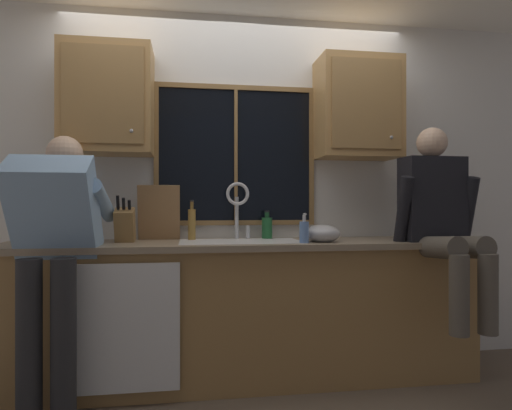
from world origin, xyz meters
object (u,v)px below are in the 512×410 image
(cutting_board, at_px, (159,213))
(knife_block, at_px, (125,226))
(person_standing, at_px, (54,240))
(person_sitting_on_counter, at_px, (440,214))
(mixing_bowl, at_px, (322,234))
(bottle_green_glass, at_px, (192,223))
(soap_dispenser, at_px, (304,232))
(bottle_tall_clear, at_px, (267,227))

(cutting_board, bearing_deg, knife_block, -139.39)
(person_standing, relative_size, cutting_board, 4.10)
(person_sitting_on_counter, bearing_deg, mixing_bowl, 168.12)
(person_sitting_on_counter, height_order, bottle_green_glass, person_sitting_on_counter)
(person_standing, distance_m, cutting_board, 0.77)
(soap_dispenser, height_order, bottle_green_glass, bottle_green_glass)
(person_sitting_on_counter, height_order, mixing_bowl, person_sitting_on_counter)
(knife_block, bearing_deg, bottle_tall_clear, 9.98)
(soap_dispenser, relative_size, bottle_green_glass, 0.69)
(bottle_green_glass, xyz_separation_m, bottle_tall_clear, (0.53, 0.03, -0.03))
(knife_block, xyz_separation_m, soap_dispenser, (1.13, -0.23, -0.04))
(cutting_board, distance_m, mixing_bowl, 1.13)
(person_sitting_on_counter, relative_size, knife_block, 3.92)
(bottle_green_glass, bearing_deg, bottle_tall_clear, 3.62)
(cutting_board, height_order, soap_dispenser, cutting_board)
(person_standing, bearing_deg, soap_dispenser, 5.10)
(bottle_green_glass, relative_size, bottle_tall_clear, 1.38)
(cutting_board, xyz_separation_m, bottle_tall_clear, (0.76, -0.01, -0.11))
(person_sitting_on_counter, height_order, bottle_tall_clear, person_sitting_on_counter)
(mixing_bowl, xyz_separation_m, bottle_green_glass, (-0.85, 0.28, 0.06))
(knife_block, relative_size, soap_dispenser, 1.68)
(knife_block, height_order, bottle_green_glass, knife_block)
(mixing_bowl, bearing_deg, person_sitting_on_counter, -11.88)
(mixing_bowl, bearing_deg, cutting_board, 163.19)
(person_standing, relative_size, knife_block, 4.91)
(person_standing, distance_m, person_sitting_on_counter, 2.35)
(person_sitting_on_counter, bearing_deg, cutting_board, 165.18)
(person_standing, xyz_separation_m, bottle_tall_clear, (1.29, 0.53, 0.04))
(person_standing, relative_size, bottle_tall_clear, 7.87)
(soap_dispenser, bearing_deg, person_standing, -174.90)
(bottle_green_glass, height_order, bottle_tall_clear, bottle_green_glass)
(mixing_bowl, height_order, soap_dispenser, soap_dispenser)
(person_standing, xyz_separation_m, soap_dispenser, (1.46, 0.13, 0.03))
(soap_dispenser, bearing_deg, mixing_bowl, 29.01)
(cutting_board, relative_size, mixing_bowl, 1.64)
(bottle_green_glass, bearing_deg, person_standing, -146.91)
(cutting_board, bearing_deg, person_standing, -134.97)
(cutting_board, bearing_deg, mixing_bowl, -16.81)
(person_sitting_on_counter, distance_m, mixing_bowl, 0.77)
(person_standing, bearing_deg, bottle_green_glass, 33.09)
(bottle_tall_clear, bearing_deg, soap_dispenser, -67.00)
(person_standing, bearing_deg, bottle_tall_clear, 22.22)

